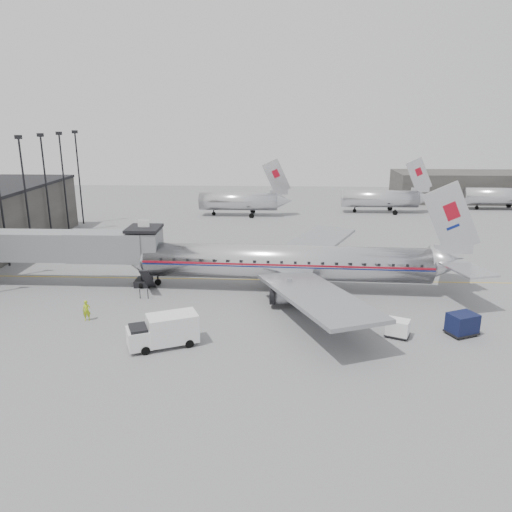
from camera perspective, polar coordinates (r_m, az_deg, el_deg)
The scene contains 13 objects.
ground at distance 50.25m, azimuth -3.44°, elevation -4.86°, with size 160.00×160.00×0.00m, color slate.
hangar at distance 114.90m, azimuth 23.01°, elevation 7.32°, with size 30.00×12.00×6.00m, color #343230.
apron_line at distance 55.68m, azimuth 0.26°, elevation -2.71°, with size 0.15×60.00×0.01m, color gold.
jet_bridge at distance 56.52m, azimuth -20.18°, elevation 0.99°, with size 21.00×6.20×7.10m.
floodlight_masts at distance 68.65m, azimuth -26.01°, elevation 6.44°, with size 0.90×42.25×15.25m.
distant_aircraft_near at distance 90.24m, azimuth -1.90°, elevation 6.35°, with size 16.39×3.20×10.26m.
distant_aircraft_mid at distance 95.86m, azimuth 14.08°, elevation 6.45°, with size 16.39×3.20×10.26m.
distant_aircraft_far at distance 106.97m, azimuth 26.42°, elevation 6.22°, with size 16.39×3.20×10.26m.
airliner at distance 51.89m, azimuth 4.26°, elevation -0.77°, with size 36.94×34.18×11.68m.
service_van at distance 40.50m, azimuth -10.49°, elevation -8.35°, with size 5.86×4.11×2.58m.
baggage_cart_navy at distance 45.34m, azimuth 22.52°, elevation -7.15°, with size 2.91×2.63×1.87m.
baggage_cart_white at distance 43.27m, azimuth 15.88°, elevation -7.90°, with size 2.32×2.09×1.49m.
ramp_worker at distance 47.21m, azimuth -18.79°, elevation -5.92°, with size 0.68×0.45×1.87m, color #A0C317.
Camera 1 is at (5.03, -46.69, 17.89)m, focal length 35.00 mm.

